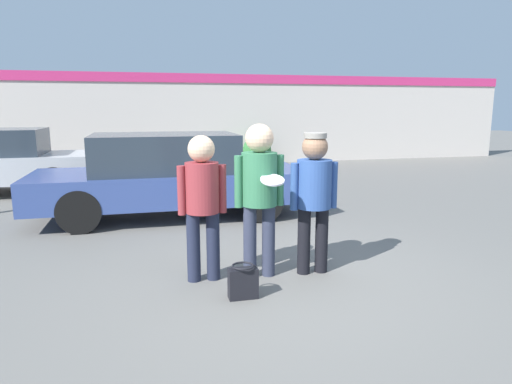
{
  "coord_description": "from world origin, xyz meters",
  "views": [
    {
      "loc": [
        -1.52,
        -4.77,
        1.93
      ],
      "look_at": [
        -0.27,
        0.26,
        0.96
      ],
      "focal_mm": 32.0,
      "sensor_mm": 36.0,
      "label": 1
    }
  ],
  "objects_px": {
    "person_right": "(314,190)",
    "handbag": "(243,282)",
    "person_middle_with_frisbee": "(259,186)",
    "parked_car_near": "(169,175)",
    "shrub": "(257,151)",
    "person_left": "(202,196)"
  },
  "relations": [
    {
      "from": "parked_car_near",
      "to": "handbag",
      "type": "bearing_deg",
      "value": -82.64
    },
    {
      "from": "parked_car_near",
      "to": "shrub",
      "type": "height_order",
      "value": "parked_car_near"
    },
    {
      "from": "person_right",
      "to": "shrub",
      "type": "bearing_deg",
      "value": 79.57
    },
    {
      "from": "person_middle_with_frisbee",
      "to": "shrub",
      "type": "bearing_deg",
      "value": 76.06
    },
    {
      "from": "person_middle_with_frisbee",
      "to": "parked_car_near",
      "type": "height_order",
      "value": "person_middle_with_frisbee"
    },
    {
      "from": "person_left",
      "to": "shrub",
      "type": "relative_size",
      "value": 1.68
    },
    {
      "from": "person_right",
      "to": "handbag",
      "type": "relative_size",
      "value": 4.63
    },
    {
      "from": "person_left",
      "to": "handbag",
      "type": "distance_m",
      "value": 1.05
    },
    {
      "from": "person_right",
      "to": "person_middle_with_frisbee",
      "type": "bearing_deg",
      "value": 176.84
    },
    {
      "from": "person_right",
      "to": "parked_car_near",
      "type": "distance_m",
      "value": 3.62
    },
    {
      "from": "person_middle_with_frisbee",
      "to": "person_right",
      "type": "xyz_separation_m",
      "value": [
        0.64,
        -0.04,
        -0.07
      ]
    },
    {
      "from": "person_right",
      "to": "shrub",
      "type": "xyz_separation_m",
      "value": [
        1.86,
        10.08,
        -0.51
      ]
    },
    {
      "from": "person_right",
      "to": "person_left",
      "type": "bearing_deg",
      "value": 176.67
    },
    {
      "from": "person_middle_with_frisbee",
      "to": "person_right",
      "type": "relative_size",
      "value": 1.06
    },
    {
      "from": "person_middle_with_frisbee",
      "to": "parked_car_near",
      "type": "xyz_separation_m",
      "value": [
        -0.81,
        3.28,
        -0.32
      ]
    },
    {
      "from": "shrub",
      "to": "handbag",
      "type": "bearing_deg",
      "value": -104.84
    },
    {
      "from": "person_right",
      "to": "shrub",
      "type": "distance_m",
      "value": 10.26
    },
    {
      "from": "person_middle_with_frisbee",
      "to": "parked_car_near",
      "type": "bearing_deg",
      "value": 103.93
    },
    {
      "from": "person_right",
      "to": "handbag",
      "type": "distance_m",
      "value": 1.37
    },
    {
      "from": "parked_car_near",
      "to": "shrub",
      "type": "distance_m",
      "value": 7.54
    },
    {
      "from": "person_left",
      "to": "handbag",
      "type": "height_order",
      "value": "person_left"
    },
    {
      "from": "shrub",
      "to": "parked_car_near",
      "type": "bearing_deg",
      "value": -116.03
    }
  ]
}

